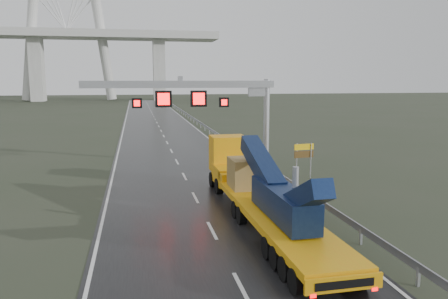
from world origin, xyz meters
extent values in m
plane|color=#2E3626|center=(0.00, 0.00, 0.00)|extent=(400.00, 400.00, 0.00)
cube|color=black|center=(0.00, 40.00, 0.01)|extent=(11.00, 200.00, 0.02)
cube|color=#B2B2AD|center=(6.90, 18.00, 0.15)|extent=(1.20, 1.20, 0.30)
cylinder|color=#9B9CA3|center=(6.90, 18.00, 3.60)|extent=(0.48, 0.48, 7.20)
cube|color=#9B9CA3|center=(0.00, 18.00, 6.80)|extent=(14.80, 0.55, 0.55)
cube|color=#9B9CA3|center=(6.10, 18.00, 6.30)|extent=(1.40, 0.35, 0.90)
cube|color=#9B9CA3|center=(0.00, 18.00, 7.25)|extent=(0.35, 0.35, 0.35)
cube|color=black|center=(-1.30, 17.95, 5.70)|extent=(1.25, 0.25, 1.25)
cube|color=#FF0C0C|center=(-1.30, 17.81, 5.70)|extent=(0.90, 0.02, 0.90)
cube|color=black|center=(1.40, 17.95, 5.70)|extent=(1.25, 0.25, 1.25)
cube|color=#FF0C0C|center=(1.40, 17.81, 5.70)|extent=(0.90, 0.02, 0.90)
cube|color=black|center=(-3.30, 17.95, 5.40)|extent=(0.75, 0.25, 0.75)
cube|color=#FF0C0C|center=(-3.30, 17.81, 5.40)|extent=(0.54, 0.02, 0.54)
cube|color=black|center=(3.40, 17.95, 5.40)|extent=(0.75, 0.25, 0.75)
cube|color=#FF0C0C|center=(3.40, 17.81, 5.40)|extent=(0.54, 0.02, 0.54)
cube|color=#B2B2AD|center=(-35.00, 140.00, 10.50)|extent=(4.00, 6.00, 21.00)
cube|color=#B2B2AD|center=(5.00, 140.00, 10.50)|extent=(4.00, 6.00, 21.00)
cube|color=#D89F0C|center=(2.78, 2.81, 0.97)|extent=(2.78, 12.94, 0.32)
cube|color=#D89F0C|center=(2.89, -3.78, 0.78)|extent=(2.67, 0.15, 0.51)
cube|color=black|center=(2.89, -3.84, 0.78)|extent=(2.03, 0.05, 0.28)
cube|color=#FF0505|center=(1.83, -3.86, 0.51)|extent=(0.20, 0.04, 0.11)
cube|color=#FF0505|center=(3.95, -3.82, 0.51)|extent=(0.20, 0.04, 0.11)
cube|color=#D89F0C|center=(2.68, 9.63, 1.34)|extent=(2.41, 1.14, 0.46)
cube|color=#D89F0C|center=(2.65, 11.11, 1.11)|extent=(2.44, 2.80, 1.11)
cube|color=#D89F0C|center=(2.63, 12.77, 2.21)|extent=(2.33, 1.88, 2.40)
cube|color=black|center=(2.61, 13.71, 2.49)|extent=(2.12, 0.08, 1.11)
cube|color=#0D1C40|center=(2.80, 1.89, 1.84)|extent=(1.38, 5.55, 1.29)
cube|color=#0D1C40|center=(2.75, 5.12, 2.95)|extent=(1.00, 5.09, 2.36)
cube|color=#0D1C40|center=(2.83, -0.41, 2.67)|extent=(0.89, 3.67, 2.23)
cylinder|color=#9B9CA3|center=(3.35, 1.90, 2.67)|extent=(0.28, 0.28, 1.47)
cube|color=#A8824B|center=(2.71, 7.61, 1.96)|extent=(2.06, 2.06, 1.66)
cylinder|color=black|center=(2.85, -1.33, 0.46)|extent=(2.69, 0.96, 0.92)
cylinder|color=black|center=(2.75, 5.12, 0.46)|extent=(2.69, 0.96, 0.92)
cylinder|color=black|center=(2.63, 12.58, 0.51)|extent=(2.50, 1.05, 1.01)
cylinder|color=#9B9CA3|center=(7.93, 13.74, 1.30)|extent=(0.09, 0.09, 2.61)
cylinder|color=#9B9CA3|center=(9.02, 13.74, 1.30)|extent=(0.09, 0.09, 2.61)
cube|color=yellow|center=(8.48, 13.74, 2.34)|extent=(1.52, 0.22, 0.43)
cube|color=#4F3716|center=(8.48, 13.74, 1.79)|extent=(1.52, 0.22, 0.49)
cube|color=red|center=(6.00, 18.02, 0.50)|extent=(0.66, 0.47, 1.01)
camera|label=1|loc=(-3.40, -15.70, 7.16)|focal=35.00mm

